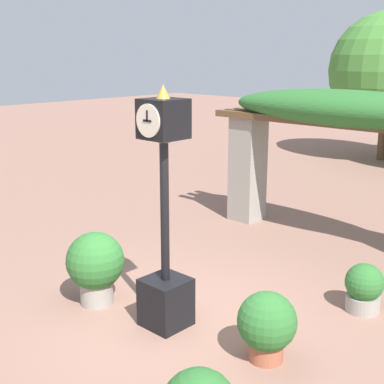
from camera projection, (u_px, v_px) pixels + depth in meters
ground_plane at (181, 322)px, 7.17m from camera, size 60.00×60.00×0.00m
pedestal_clock at (165, 233)px, 6.78m from camera, size 0.55×0.55×3.14m
pergola at (345, 131)px, 9.63m from camera, size 5.56×1.20×2.87m
potted_plant_near_left at (267, 324)px, 6.18m from camera, size 0.70×0.70×0.84m
potted_plant_near_right at (95, 265)px, 7.57m from camera, size 0.83×0.83×1.06m
potted_plant_far_right at (364, 287)px, 7.40m from camera, size 0.53×0.53×0.69m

